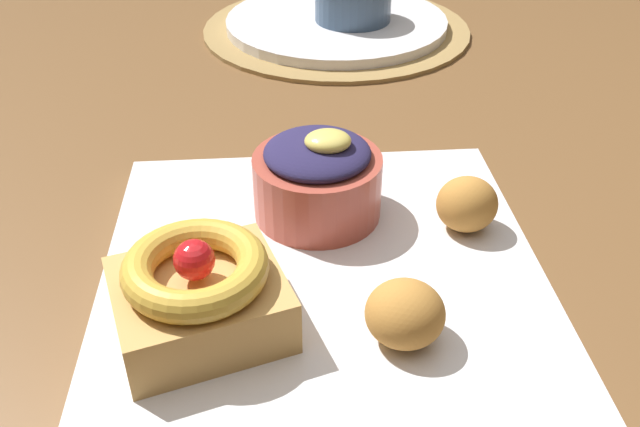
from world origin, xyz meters
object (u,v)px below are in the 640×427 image
(front_plate, at_px, (322,271))
(cake_slice, at_px, (199,293))
(fritter_front, at_px, (467,204))
(fritter_middle, at_px, (405,314))
(back_plate, at_px, (336,22))
(berry_ramekin, at_px, (318,178))

(front_plate, height_order, cake_slice, cake_slice)
(fritter_front, xyz_separation_m, fritter_middle, (-0.06, -0.11, -0.00))
(fritter_front, relative_size, fritter_middle, 0.93)
(cake_slice, xyz_separation_m, back_plate, (0.13, 0.53, -0.03))
(fritter_middle, bearing_deg, front_plate, 120.06)
(fritter_front, distance_m, back_plate, 0.45)
(fritter_middle, bearing_deg, back_plate, 88.63)
(cake_slice, distance_m, back_plate, 0.55)
(cake_slice, xyz_separation_m, fritter_front, (0.18, 0.09, -0.01))
(berry_ramekin, height_order, fritter_front, berry_ramekin)
(fritter_middle, bearing_deg, cake_slice, 171.41)
(back_plate, bearing_deg, cake_slice, -103.99)
(front_plate, bearing_deg, cake_slice, -144.34)
(fritter_front, height_order, back_plate, fritter_front)
(berry_ramekin, bearing_deg, fritter_middle, -73.03)
(front_plate, distance_m, cake_slice, 0.10)
(berry_ramekin, height_order, back_plate, berry_ramekin)
(berry_ramekin, bearing_deg, back_plate, 82.58)
(back_plate, bearing_deg, fritter_middle, -91.37)
(cake_slice, relative_size, back_plate, 0.43)
(front_plate, distance_m, fritter_middle, 0.09)
(fritter_front, bearing_deg, fritter_middle, -120.73)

